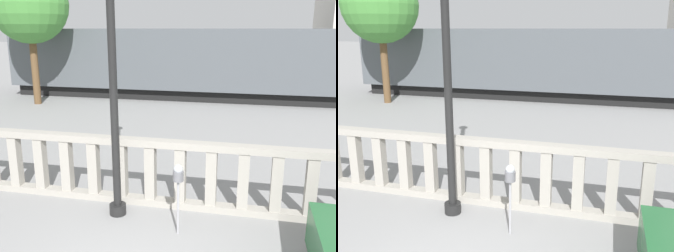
% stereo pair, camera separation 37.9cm
% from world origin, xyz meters
% --- Properties ---
extents(balustrade, '(14.53, 0.24, 1.35)m').
position_xyz_m(balustrade, '(0.00, 2.54, 0.68)').
color(balustrade, '#9E998E').
rests_on(balustrade, ground).
extents(lamppost, '(0.31, 0.31, 5.67)m').
position_xyz_m(lamppost, '(-0.80, 2.01, 2.94)').
color(lamppost, black).
rests_on(lamppost, ground).
extents(parking_meter, '(0.18, 0.18, 1.25)m').
position_xyz_m(parking_meter, '(0.45, 1.58, 1.01)').
color(parking_meter, '#99999E').
rests_on(parking_meter, ground).
extents(train_near, '(24.11, 3.13, 3.97)m').
position_xyz_m(train_near, '(1.68, 14.44, 1.78)').
color(train_near, black).
rests_on(train_near, ground).
extents(tree_left, '(3.38, 3.38, 6.09)m').
position_xyz_m(tree_left, '(-8.13, 11.23, 4.38)').
color(tree_left, brown).
rests_on(tree_left, ground).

